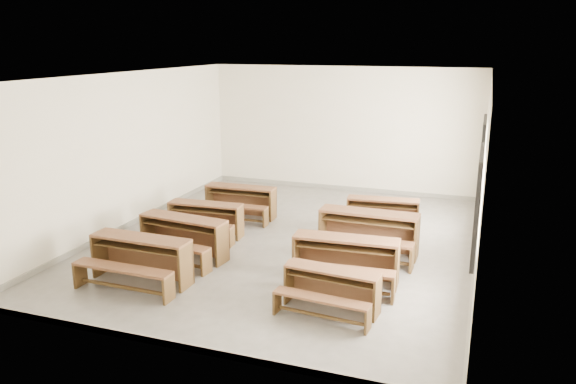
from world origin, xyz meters
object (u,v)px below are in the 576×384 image
(desk_set_5, at_px, (345,257))
(desk_set_6, at_px, (368,230))
(desk_set_0, at_px, (140,257))
(desk_set_7, at_px, (383,212))
(desk_set_3, at_px, (240,199))
(desk_set_1, at_px, (182,235))
(desk_set_2, at_px, (205,217))
(desk_set_4, at_px, (331,287))

(desk_set_5, bearing_deg, desk_set_6, 82.86)
(desk_set_0, distance_m, desk_set_6, 4.04)
(desk_set_6, xyz_separation_m, desk_set_7, (0.00, 1.49, -0.09))
(desk_set_3, bearing_deg, desk_set_7, 1.88)
(desk_set_6, bearing_deg, desk_set_0, -142.14)
(desk_set_7, bearing_deg, desk_set_3, 177.65)
(desk_set_1, distance_m, desk_set_2, 1.19)
(desk_set_1, xyz_separation_m, desk_set_6, (3.12, 1.25, 0.03))
(desk_set_4, distance_m, desk_set_5, 1.01)
(desk_set_2, distance_m, desk_set_3, 1.38)
(desk_set_0, relative_size, desk_set_6, 0.94)
(desk_set_2, xyz_separation_m, desk_set_4, (3.23, -2.30, -0.03))
(desk_set_3, bearing_deg, desk_set_0, -92.86)
(desk_set_6, relative_size, desk_set_7, 1.18)
(desk_set_0, xyz_separation_m, desk_set_2, (-0.06, 2.36, -0.05))
(desk_set_2, relative_size, desk_set_3, 0.98)
(desk_set_4, xyz_separation_m, desk_set_6, (0.05, 2.37, 0.11))
(desk_set_4, height_order, desk_set_6, desk_set_6)
(desk_set_5, bearing_deg, desk_set_3, 135.34)
(desk_set_3, height_order, desk_set_4, desk_set_3)
(desk_set_1, bearing_deg, desk_set_7, 47.52)
(desk_set_0, height_order, desk_set_4, desk_set_0)
(desk_set_3, bearing_deg, desk_set_1, -91.22)
(desk_set_2, distance_m, desk_set_6, 3.29)
(desk_set_0, height_order, desk_set_7, desk_set_0)
(desk_set_3, relative_size, desk_set_5, 0.91)
(desk_set_2, distance_m, desk_set_5, 3.45)
(desk_set_2, bearing_deg, desk_set_6, -2.08)
(desk_set_1, height_order, desk_set_2, desk_set_1)
(desk_set_0, distance_m, desk_set_3, 3.74)
(desk_set_2, bearing_deg, desk_set_7, 22.05)
(desk_set_0, distance_m, desk_set_2, 2.36)
(desk_set_1, relative_size, desk_set_7, 1.14)
(desk_set_6, bearing_deg, desk_set_3, 158.18)
(desk_set_2, distance_m, desk_set_7, 3.64)
(desk_set_5, bearing_deg, desk_set_4, -91.19)
(desk_set_2, height_order, desk_set_3, desk_set_3)
(desk_set_2, relative_size, desk_set_4, 1.06)
(desk_set_0, bearing_deg, desk_set_1, 86.31)
(desk_set_0, height_order, desk_set_1, desk_set_0)
(desk_set_0, bearing_deg, desk_set_2, 92.75)
(desk_set_0, xyz_separation_m, desk_set_3, (0.09, 3.74, -0.03))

